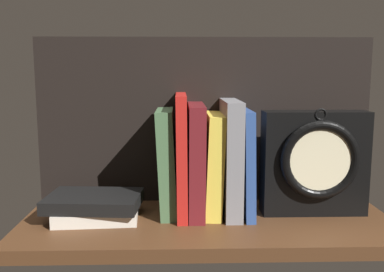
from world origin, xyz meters
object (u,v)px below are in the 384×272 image
(book_red_requiem, at_px, (182,154))
(framed_clock, at_px, (315,162))
(book_yellow_seinlanguage, at_px, (213,164))
(book_green_romantic, at_px, (167,162))
(book_stack_side, at_px, (95,206))
(book_blue_modern, at_px, (245,161))
(book_maroon_dawkins, at_px, (196,159))
(book_gray_chess, at_px, (231,157))

(book_red_requiem, relative_size, framed_clock, 1.12)
(book_yellow_seinlanguage, bearing_deg, book_green_romantic, 180.00)
(book_green_romantic, distance_m, framed_clock, 0.30)
(book_red_requiem, height_order, book_stack_side, book_red_requiem)
(book_blue_modern, xyz_separation_m, book_stack_side, (-0.30, -0.04, -0.08))
(book_red_requiem, bearing_deg, book_maroon_dawkins, 0.00)
(book_blue_modern, height_order, framed_clock, framed_clock)
(book_red_requiem, bearing_deg, framed_clock, -3.35)
(book_blue_modern, bearing_deg, framed_clock, -6.42)
(book_maroon_dawkins, bearing_deg, book_blue_modern, -0.00)
(book_gray_chess, xyz_separation_m, framed_clock, (0.17, -0.02, -0.01))
(book_yellow_seinlanguage, bearing_deg, book_maroon_dawkins, 180.00)
(book_green_romantic, relative_size, book_yellow_seinlanguage, 1.04)
(book_gray_chess, bearing_deg, book_yellow_seinlanguage, 180.00)
(book_gray_chess, height_order, book_blue_modern, book_gray_chess)
(book_green_romantic, distance_m, book_gray_chess, 0.13)
(book_green_romantic, height_order, framed_clock, framed_clock)
(book_green_romantic, height_order, book_red_requiem, book_red_requiem)
(book_blue_modern, bearing_deg, book_yellow_seinlanguage, 180.00)
(book_yellow_seinlanguage, bearing_deg, book_red_requiem, 180.00)
(framed_clock, bearing_deg, book_stack_side, -177.35)
(book_yellow_seinlanguage, height_order, framed_clock, framed_clock)
(book_red_requiem, xyz_separation_m, book_gray_chess, (0.10, 0.00, -0.01))
(book_green_romantic, bearing_deg, framed_clock, -3.02)
(book_green_romantic, xyz_separation_m, book_maroon_dawkins, (0.06, 0.00, 0.01))
(book_blue_modern, bearing_deg, book_red_requiem, 180.00)
(book_green_romantic, relative_size, book_red_requiem, 0.87)
(book_red_requiem, height_order, book_gray_chess, book_red_requiem)
(book_yellow_seinlanguage, relative_size, book_gray_chess, 0.88)
(book_blue_modern, relative_size, framed_clock, 0.98)
(book_red_requiem, bearing_deg, book_blue_modern, 0.00)
(book_gray_chess, bearing_deg, framed_clock, -5.32)
(book_stack_side, bearing_deg, book_yellow_seinlanguage, 8.74)
(book_maroon_dawkins, height_order, book_blue_modern, book_maroon_dawkins)
(book_maroon_dawkins, distance_m, book_stack_side, 0.22)
(book_green_romantic, bearing_deg, book_blue_modern, 0.00)
(book_red_requiem, distance_m, framed_clock, 0.27)
(framed_clock, height_order, book_stack_side, framed_clock)
(book_gray_chess, bearing_deg, book_blue_modern, 0.00)
(book_green_romantic, distance_m, book_red_requiem, 0.03)
(book_green_romantic, bearing_deg, book_maroon_dawkins, 0.00)
(book_green_romantic, distance_m, book_maroon_dawkins, 0.06)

